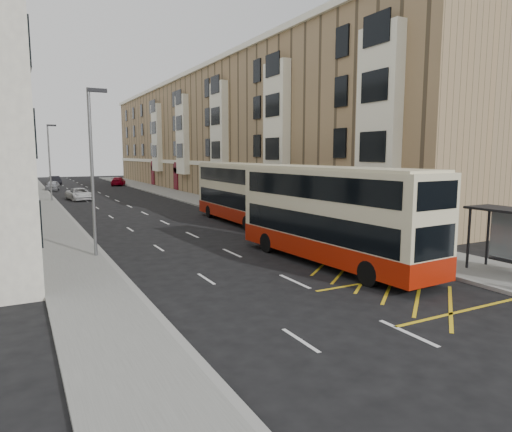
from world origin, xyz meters
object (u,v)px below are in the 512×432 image
double_decker_front (331,215)px  car_silver (52,186)px  car_dark (55,180)px  double_decker_rear (240,193)px  street_lamp_near (93,163)px  pedestrian_far (371,232)px  car_red (118,181)px  street_lamp_far (50,158)px  white_van (80,194)px

double_decker_front → car_silver: bearing=95.1°
double_decker_front → car_dark: (-7.02, 66.03, -1.58)m
double_decker_front → double_decker_rear: bearing=78.2°
car_silver → street_lamp_near: bearing=-80.6°
pedestrian_far → double_decker_rear: bearing=-63.1°
car_silver → car_red: car_silver is taller
street_lamp_far → car_dark: bearing=85.4°
white_van → pedestrian_far: bearing=-81.6°
double_decker_front → double_decker_rear: (1.91, 13.54, -0.05)m
double_decker_rear → street_lamp_near: bearing=-146.3°
double_decker_rear → car_dark: double_decker_rear is taller
street_lamp_near → car_red: 54.39m
car_red → car_silver: bearing=50.7°
white_van → car_dark: bearing=84.0°
pedestrian_far → car_dark: bearing=-60.2°
double_decker_rear → car_silver: size_ratio=2.70×
double_decker_rear → double_decker_front: bearing=-97.1°
car_silver → pedestrian_far: bearing=-66.7°
street_lamp_near → car_dark: street_lamp_near is taller
pedestrian_far → white_van: size_ratio=0.39×
street_lamp_far → car_silver: (1.15, 16.58, -3.94)m
double_decker_rear → white_van: size_ratio=2.32×
double_decker_front → street_lamp_far: bearing=100.8°
pedestrian_far → white_van: bearing=-53.8°
street_lamp_far → car_red: size_ratio=1.73×
street_lamp_near → car_dark: 59.98m
pedestrian_far → car_silver: (-11.55, 51.94, -0.39)m
street_lamp_near → car_red: bearing=77.9°
double_decker_front → car_red: bearing=84.3°
street_lamp_near → street_lamp_far: (0.00, 30.00, 0.00)m
street_lamp_near → double_decker_front: (9.44, -6.23, -2.35)m
street_lamp_near → car_red: street_lamp_near is taller
street_lamp_far → car_dark: (2.41, 29.80, -3.92)m
white_van → car_dark: (-0.43, 29.14, 0.05)m
car_dark → car_red: size_ratio=0.94×
pedestrian_far → car_silver: bearing=-56.6°
car_dark → car_red: 11.24m
street_lamp_far → car_dark: 30.15m
car_dark → street_lamp_near: bearing=-96.6°
car_dark → car_silver: bearing=-99.7°
double_decker_rear → street_lamp_far: bearing=117.6°
street_lamp_near → street_lamp_far: 30.00m
white_van → car_red: bearing=62.2°
double_decker_front → car_dark: double_decker_front is taller
double_decker_front → car_red: size_ratio=2.47×
double_decker_rear → car_dark: size_ratio=2.55×
street_lamp_near → car_silver: (1.15, 46.58, -3.94)m
double_decker_front → car_red: (1.95, 59.27, -1.62)m
car_dark → car_red: (8.98, -6.76, -0.04)m
double_decker_rear → car_red: bearing=90.9°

